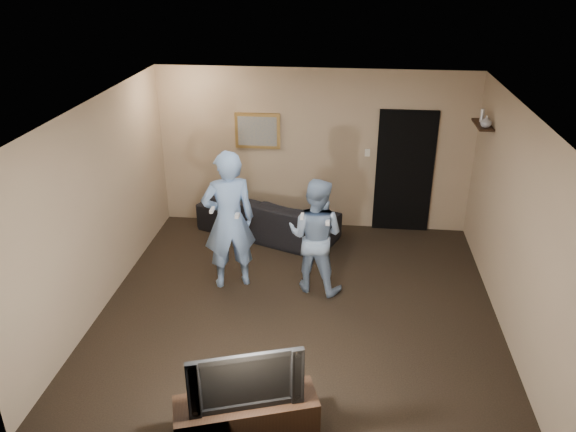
# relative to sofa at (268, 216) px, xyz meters

# --- Properties ---
(ground) EXTENTS (5.00, 5.00, 0.00)m
(ground) POSITION_rel_sofa_xyz_m (0.69, -2.04, -0.32)
(ground) COLOR black
(ground) RESTS_ON ground
(ceiling) EXTENTS (5.00, 5.00, 0.04)m
(ceiling) POSITION_rel_sofa_xyz_m (0.69, -2.04, 2.28)
(ceiling) COLOR silver
(ceiling) RESTS_ON wall_back
(wall_back) EXTENTS (5.00, 0.04, 2.60)m
(wall_back) POSITION_rel_sofa_xyz_m (0.69, 0.46, 0.98)
(wall_back) COLOR tan
(wall_back) RESTS_ON ground
(wall_front) EXTENTS (5.00, 0.04, 2.60)m
(wall_front) POSITION_rel_sofa_xyz_m (0.69, -4.54, 0.98)
(wall_front) COLOR tan
(wall_front) RESTS_ON ground
(wall_left) EXTENTS (0.04, 5.00, 2.60)m
(wall_left) POSITION_rel_sofa_xyz_m (-1.81, -2.04, 0.98)
(wall_left) COLOR tan
(wall_left) RESTS_ON ground
(wall_right) EXTENTS (0.04, 5.00, 2.60)m
(wall_right) POSITION_rel_sofa_xyz_m (3.19, -2.04, 0.98)
(wall_right) COLOR tan
(wall_right) RESTS_ON ground
(sofa) EXTENTS (2.39, 1.64, 0.65)m
(sofa) POSITION_rel_sofa_xyz_m (0.00, 0.00, 0.00)
(sofa) COLOR black
(sofa) RESTS_ON ground
(throw_pillow) EXTENTS (0.51, 0.21, 0.49)m
(throw_pillow) POSITION_rel_sofa_xyz_m (-0.58, 0.00, 0.16)
(throw_pillow) COLOR #1C554D
(throw_pillow) RESTS_ON sofa
(painting_frame) EXTENTS (0.72, 0.05, 0.57)m
(painting_frame) POSITION_rel_sofa_xyz_m (-0.21, 0.44, 1.28)
(painting_frame) COLOR olive
(painting_frame) RESTS_ON wall_back
(painting_canvas) EXTENTS (0.62, 0.01, 0.47)m
(painting_canvas) POSITION_rel_sofa_xyz_m (-0.21, 0.41, 1.28)
(painting_canvas) COLOR slate
(painting_canvas) RESTS_ON painting_frame
(doorway) EXTENTS (0.90, 0.06, 2.00)m
(doorway) POSITION_rel_sofa_xyz_m (2.14, 0.43, 0.68)
(doorway) COLOR black
(doorway) RESTS_ON ground
(light_switch) EXTENTS (0.08, 0.02, 0.12)m
(light_switch) POSITION_rel_sofa_xyz_m (1.54, 0.44, 0.98)
(light_switch) COLOR silver
(light_switch) RESTS_ON wall_back
(wall_shelf) EXTENTS (0.20, 0.60, 0.03)m
(wall_shelf) POSITION_rel_sofa_xyz_m (3.08, -0.24, 1.67)
(wall_shelf) COLOR black
(wall_shelf) RESTS_ON wall_right
(shelf_vase) EXTENTS (0.18, 0.18, 0.16)m
(shelf_vase) POSITION_rel_sofa_xyz_m (3.08, -0.41, 1.76)
(shelf_vase) COLOR #B0B0B5
(shelf_vase) RESTS_ON wall_shelf
(shelf_figurine) EXTENTS (0.06, 0.06, 0.18)m
(shelf_figurine) POSITION_rel_sofa_xyz_m (3.08, -0.13, 1.77)
(shelf_figurine) COLOR silver
(shelf_figurine) RESTS_ON wall_shelf
(tv_console) EXTENTS (1.36, 0.80, 0.46)m
(tv_console) POSITION_rel_sofa_xyz_m (0.41, -4.28, -0.07)
(tv_console) COLOR black
(tv_console) RESTS_ON ground
(television) EXTENTS (1.01, 0.45, 0.59)m
(television) POSITION_rel_sofa_xyz_m (0.41, -4.28, 0.45)
(television) COLOR black
(television) RESTS_ON tv_console
(wii_player_left) EXTENTS (0.82, 0.68, 1.93)m
(wii_player_left) POSITION_rel_sofa_xyz_m (-0.29, -1.56, 0.64)
(wii_player_left) COLOR #7EA4DB
(wii_player_left) RESTS_ON ground
(wii_player_right) EXTENTS (0.91, 0.79, 1.59)m
(wii_player_right) POSITION_rel_sofa_xyz_m (0.86, -1.55, 0.47)
(wii_player_right) COLOR #7E98B8
(wii_player_right) RESTS_ON ground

